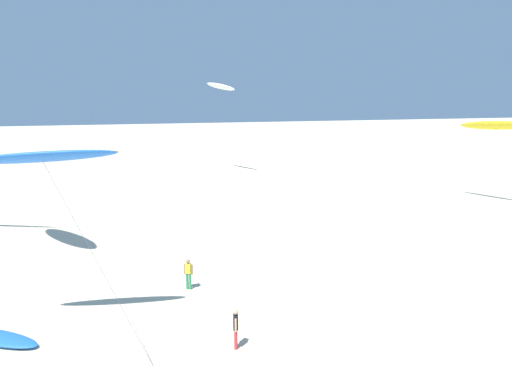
{
  "coord_description": "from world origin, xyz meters",
  "views": [
    {
      "loc": [
        -1.86,
        -2.78,
        10.5
      ],
      "look_at": [
        3.8,
        19.32,
        5.74
      ],
      "focal_mm": 35.1,
      "sensor_mm": 36.0,
      "label": 1
    }
  ],
  "objects": [
    {
      "name": "flying_kite_5",
      "position": [
        30.0,
        35.43,
        7.23
      ],
      "size": [
        3.56,
        8.62,
        7.93
      ],
      "color": "yellow",
      "rests_on": "ground"
    },
    {
      "name": "flying_kite_4",
      "position": [
        -5.31,
        18.83,
        7.77
      ],
      "size": [
        7.08,
        4.73,
        8.27
      ],
      "color": "blue",
      "rests_on": "ground"
    },
    {
      "name": "person_near_left",
      "position": [
        0.87,
        22.33,
        0.92
      ],
      "size": [
        0.46,
        0.32,
        1.66
      ],
      "color": "#338E56",
      "rests_on": "ground"
    },
    {
      "name": "person_near_right",
      "position": [
        2.01,
        15.67,
        0.93
      ],
      "size": [
        0.25,
        0.5,
        1.7
      ],
      "color": "red",
      "rests_on": "ground"
    },
    {
      "name": "flying_kite_2",
      "position": [
        9.31,
        58.25,
        10.67
      ],
      "size": [
        3.28,
        6.8,
        11.45
      ],
      "color": "white",
      "rests_on": "ground"
    }
  ]
}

